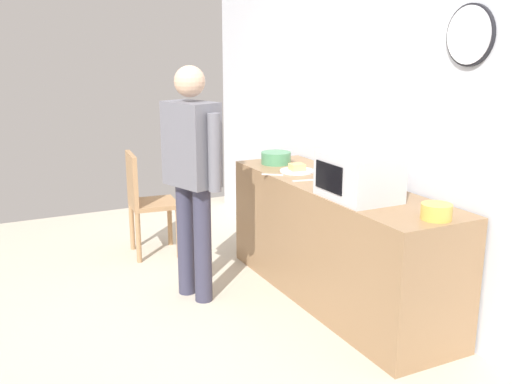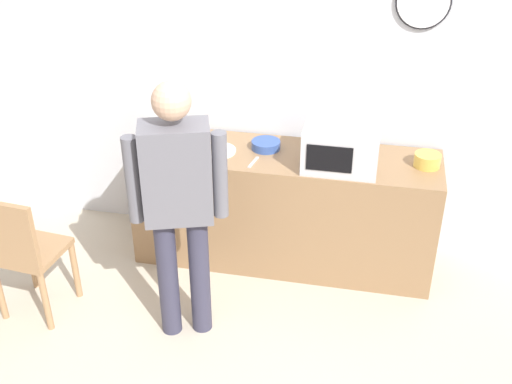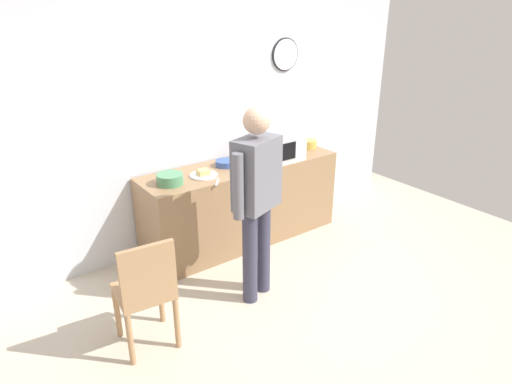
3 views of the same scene
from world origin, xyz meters
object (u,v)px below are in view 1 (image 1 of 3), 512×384
at_px(microwave, 359,176).
at_px(cereal_bowl, 333,175).
at_px(spoon_utensil, 303,180).
at_px(salad_bowl, 436,212).
at_px(wooden_chair, 145,199).
at_px(sandwich_plate, 297,170).
at_px(fork_utensil, 273,175).
at_px(mixing_bowl, 276,158).
at_px(person_standing, 192,166).

distance_m(microwave, cereal_bowl, 0.59).
xyz_separation_m(microwave, spoon_utensil, (-0.59, -0.06, -0.15)).
xyz_separation_m(salad_bowl, wooden_chair, (-2.52, -1.02, -0.41)).
bearing_deg(salad_bowl, sandwich_plate, -177.02).
height_order(cereal_bowl, fork_utensil, cereal_bowl).
bearing_deg(cereal_bowl, mixing_bowl, -170.47).
xyz_separation_m(salad_bowl, spoon_utensil, (-1.17, -0.19, -0.04)).
relative_size(cereal_bowl, fork_utensil, 1.23).
height_order(mixing_bowl, fork_utensil, mixing_bowl).
bearing_deg(cereal_bowl, spoon_utensil, -100.29).
bearing_deg(person_standing, salad_bowl, 33.08).
bearing_deg(cereal_bowl, wooden_chair, -142.54).
relative_size(mixing_bowl, person_standing, 0.14).
height_order(person_standing, wooden_chair, person_standing).
height_order(cereal_bowl, wooden_chair, cereal_bowl).
bearing_deg(sandwich_plate, microwave, -3.51).
bearing_deg(wooden_chair, fork_utensil, 33.82).
height_order(microwave, salad_bowl, microwave).
height_order(microwave, spoon_utensil, microwave).
xyz_separation_m(sandwich_plate, salad_bowl, (1.46, 0.08, 0.03)).
height_order(mixing_bowl, wooden_chair, mixing_bowl).
relative_size(mixing_bowl, spoon_utensil, 1.46).
relative_size(salad_bowl, wooden_chair, 0.19).
height_order(fork_utensil, spoon_utensil, same).
relative_size(fork_utensil, wooden_chair, 0.18).
height_order(microwave, fork_utensil, microwave).
relative_size(microwave, person_standing, 0.29).
distance_m(spoon_utensil, wooden_chair, 1.62).
bearing_deg(fork_utensil, sandwich_plate, 94.00).
bearing_deg(cereal_bowl, person_standing, -108.51).
bearing_deg(salad_bowl, wooden_chair, -157.93).
relative_size(sandwich_plate, mixing_bowl, 1.09).
distance_m(mixing_bowl, person_standing, 0.95).
relative_size(cereal_bowl, person_standing, 0.12).
xyz_separation_m(cereal_bowl, mixing_bowl, (-0.69, -0.12, 0.02)).
xyz_separation_m(microwave, sandwich_plate, (-0.88, 0.05, -0.13)).
distance_m(microwave, spoon_utensil, 0.61).
relative_size(microwave, cereal_bowl, 2.40).
distance_m(salad_bowl, spoon_utensil, 1.19).
bearing_deg(spoon_utensil, fork_utensil, -158.10).
xyz_separation_m(sandwich_plate, person_standing, (-0.00, -0.88, 0.11)).
relative_size(salad_bowl, cereal_bowl, 0.86).
distance_m(microwave, salad_bowl, 0.61).
distance_m(microwave, fork_utensil, 0.89).
xyz_separation_m(fork_utensil, spoon_utensil, (0.27, 0.11, 0.00)).
relative_size(sandwich_plate, cereal_bowl, 1.30).
xyz_separation_m(fork_utensil, wooden_chair, (-1.07, -0.72, -0.37)).
bearing_deg(spoon_utensil, mixing_bowl, 169.52).
relative_size(sandwich_plate, person_standing, 0.16).
bearing_deg(microwave, cereal_bowl, 162.42).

